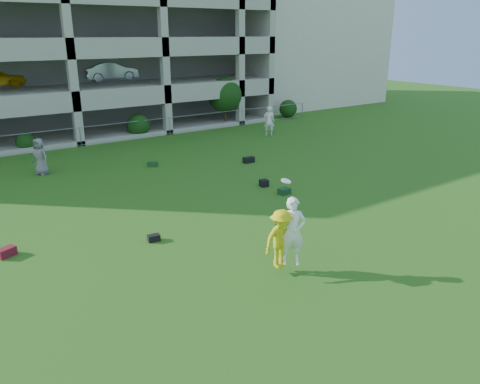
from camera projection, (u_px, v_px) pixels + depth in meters
ground at (281, 268)px, 13.78m from camera, size 100.00×100.00×0.00m
stucco_building at (280, 49)px, 46.35m from camera, size 16.00×14.00×10.00m
bystander_c at (40, 157)px, 22.57m from camera, size 0.96×1.04×1.79m
bystander_e at (269, 121)px, 31.23m from camera, size 0.85×0.79×1.95m
bag_red_a at (6, 252)px, 14.44m from camera, size 0.62×0.49×0.28m
bag_black_b at (154, 238)px, 15.51m from camera, size 0.43×0.30×0.22m
bag_green_c at (284, 191)px, 20.03m from camera, size 0.51×0.37×0.26m
crate_d at (264, 183)px, 21.05m from camera, size 0.42×0.42×0.30m
bag_black_e at (249, 160)px, 24.89m from camera, size 0.62×0.35×0.30m
bag_green_g at (153, 164)px, 24.17m from camera, size 0.58×0.53×0.25m
frisbee_contest at (285, 236)px, 13.14m from camera, size 1.35×0.84×2.67m
parking_garage at (35, 41)px, 33.32m from camera, size 30.00×14.00×12.00m
fence at (81, 136)px, 28.32m from camera, size 36.06×0.06×1.20m
shrub_row at (145, 113)px, 31.06m from camera, size 34.38×2.52×3.50m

